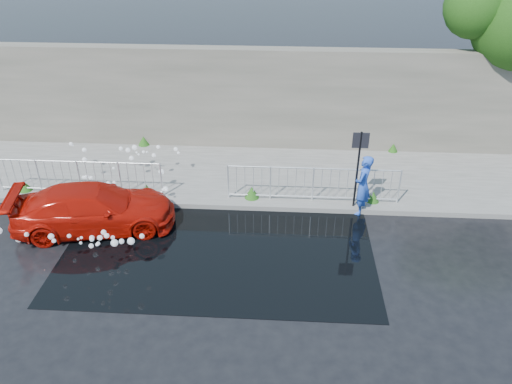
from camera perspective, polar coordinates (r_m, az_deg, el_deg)
ground at (r=12.49m, az=-7.13°, el=-9.08°), size 90.00×90.00×0.00m
pavement at (r=16.56m, az=-4.24°, el=2.14°), size 30.00×4.00×0.15m
curb at (r=14.85m, az=-5.20°, el=-1.50°), size 30.00×0.25×0.16m
retaining_wall at (r=17.82m, az=-3.56°, el=10.68°), size 30.00×0.60×3.50m
puddle at (r=13.19m, az=-4.24°, el=-6.43°), size 8.00×5.00×0.01m
sign_post at (r=14.14m, az=11.66°, el=3.85°), size 0.45×0.06×2.50m
railing_left at (r=15.89m, az=-19.56°, el=1.72°), size 5.05×0.05×1.10m
railing_right at (r=14.69m, az=6.53°, el=1.02°), size 5.05×0.05×1.10m
weeds at (r=16.01m, az=-4.84°, el=2.03°), size 12.17×3.93×0.36m
water_spray at (r=14.75m, az=-16.40°, el=-0.16°), size 3.69×5.53×1.10m
red_car at (r=14.31m, az=-18.02°, el=-1.78°), size 4.58×2.57×1.25m
person at (r=14.45m, az=12.12°, el=0.76°), size 0.68×0.79×1.82m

